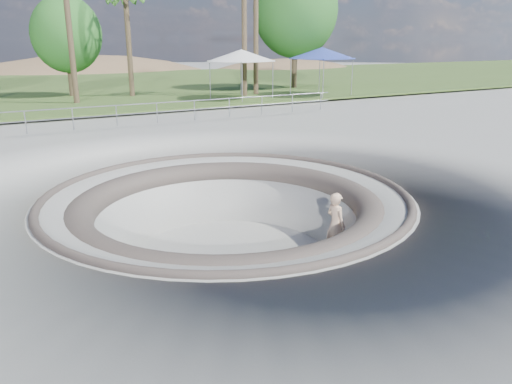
{
  "coord_description": "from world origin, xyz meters",
  "views": [
    {
      "loc": [
        -5.77,
        -12.05,
        4.18
      ],
      "look_at": [
        1.01,
        0.12,
        -0.1
      ],
      "focal_mm": 35.0,
      "sensor_mm": 36.0,
      "label": 1
    }
  ],
  "objects": [
    {
      "name": "distant_hills",
      "position": [
        3.78,
        57.17,
        -7.02
      ],
      "size": [
        103.2,
        45.0,
        28.6
      ],
      "color": "brown",
      "rests_on": "ground"
    },
    {
      "name": "safety_railing",
      "position": [
        0.0,
        12.0,
        0.69
      ],
      "size": [
        25.0,
        0.06,
        1.03
      ],
      "color": "gray",
      "rests_on": "ground"
    },
    {
      "name": "bushy_tree_mid",
      "position": [
        0.42,
        26.28,
        4.49
      ],
      "size": [
        4.83,
        4.39,
        6.97
      ],
      "color": "brown",
      "rests_on": "ground"
    },
    {
      "name": "ground",
      "position": [
        0.0,
        0.0,
        0.0
      ],
      "size": [
        180.0,
        180.0,
        0.0
      ],
      "primitive_type": "plane",
      "color": "#9A9A95",
      "rests_on": "ground"
    },
    {
      "name": "skate_bowl",
      "position": [
        0.0,
        0.0,
        -1.83
      ],
      "size": [
        14.0,
        14.0,
        4.1
      ],
      "color": "#9A9A95",
      "rests_on": "ground"
    },
    {
      "name": "skateboard",
      "position": [
        2.7,
        -1.51,
        -1.82
      ],
      "size": [
        0.92,
        0.26,
        0.1
      ],
      "color": "olive",
      "rests_on": "ground"
    },
    {
      "name": "bushy_tree_right",
      "position": [
        17.88,
        23.8,
        6.49
      ],
      "size": [
        7.05,
        6.41,
        10.18
      ],
      "color": "brown",
      "rests_on": "ground"
    },
    {
      "name": "canopy_white",
      "position": [
        10.29,
        18.82,
        3.13
      ],
      "size": [
        6.1,
        6.1,
        3.25
      ],
      "color": "gray",
      "rests_on": "ground"
    },
    {
      "name": "skater",
      "position": [
        2.7,
        -1.51,
        -0.87
      ],
      "size": [
        0.49,
        0.71,
        1.88
      ],
      "primitive_type": "imported",
      "rotation": [
        0.0,
        0.0,
        1.63
      ],
      "color": "beige",
      "rests_on": "skateboard"
    },
    {
      "name": "canopy_blue",
      "position": [
        16.4,
        18.0,
        3.22
      ],
      "size": [
        6.5,
        6.5,
        3.36
      ],
      "color": "gray",
      "rests_on": "ground"
    },
    {
      "name": "grass_strip",
      "position": [
        0.0,
        34.0,
        0.22
      ],
      "size": [
        180.0,
        36.0,
        0.12
      ],
      "color": "#3C5722",
      "rests_on": "ground"
    }
  ]
}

